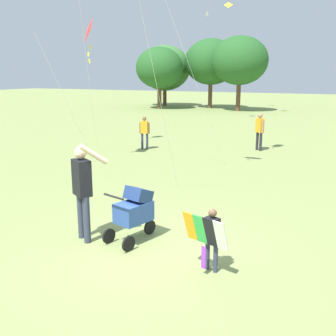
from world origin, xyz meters
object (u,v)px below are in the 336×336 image
Objects in this scene: kite_orange_delta at (87,36)px; child_with_butterfly_kite at (210,234)px; person_adult_flyer at (82,185)px; person_sitting_far at (260,129)px; stroller at (134,209)px; person_couple_left at (145,130)px.

child_with_butterfly_kite is at bearing -41.95° from kite_orange_delta.
child_with_butterfly_kite is 0.55× the size of person_adult_flyer.
person_adult_flyer is at bearing -94.49° from person_sitting_far.
child_with_butterfly_kite is 9.41m from kite_orange_delta.
person_adult_flyer is 1.65× the size of stroller.
child_with_butterfly_kite is 0.91× the size of stroller.
kite_orange_delta reaches higher than person_couple_left.
person_couple_left is at bearing 79.59° from kite_orange_delta.
stroller reaches higher than child_with_butterfly_kite.
person_adult_flyer reaches higher than person_sitting_far.
stroller is 0.23× the size of kite_orange_delta.
stroller is at bearing -47.69° from kite_orange_delta.
stroller is 9.90m from person_sitting_far.
person_sitting_far is at bearing 22.68° from person_couple_left.
stroller is 8.01m from kite_orange_delta.
kite_orange_delta is at bearing -100.41° from person_couple_left.
kite_orange_delta is at bearing 138.05° from child_with_butterfly_kite.
kite_orange_delta reaches higher than stroller.
person_couple_left is (-3.45, 8.50, -0.28)m from person_adult_flyer.
person_sitting_far is (-0.04, 9.90, 0.27)m from stroller.
person_sitting_far is at bearing 90.24° from stroller.
person_sitting_far is at bearing 85.51° from person_adult_flyer.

